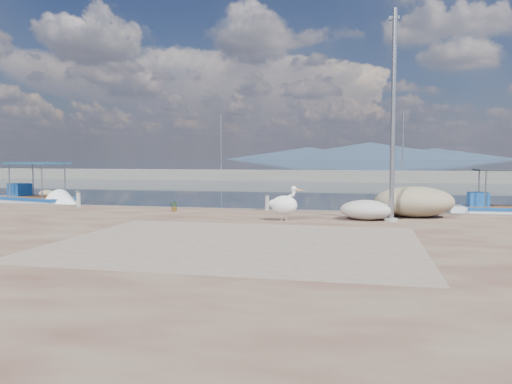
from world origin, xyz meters
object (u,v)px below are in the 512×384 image
object	(u,v)px
bollard_near	(267,202)
boat_left	(37,203)
lamp_post	(393,122)
pelican	(285,204)
boat_right	(508,214)

from	to	relation	value
bollard_near	boat_left	bearing A→B (deg)	164.93
boat_left	lamp_post	world-z (taller)	lamp_post
boat_left	lamp_post	size ratio (longest dim) A/B	0.86
pelican	bollard_near	xyz separation A→B (m)	(-1.20, 3.05, -0.20)
boat_right	pelican	distance (m)	11.10
boat_right	pelican	world-z (taller)	boat_right
pelican	lamp_post	bearing A→B (deg)	7.39
boat_left	pelican	bearing A→B (deg)	-8.72
boat_right	lamp_post	bearing A→B (deg)	-130.61
lamp_post	bollard_near	distance (m)	6.05
boat_left	boat_right	bearing A→B (deg)	16.56
lamp_post	bollard_near	xyz separation A→B (m)	(-4.72, 2.38, -2.94)
lamp_post	boat_left	bearing A→B (deg)	161.65
boat_right	bollard_near	xyz separation A→B (m)	(-9.94, -3.74, 0.66)
boat_left	lamp_post	xyz separation A→B (m)	(17.77, -5.90, 3.58)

